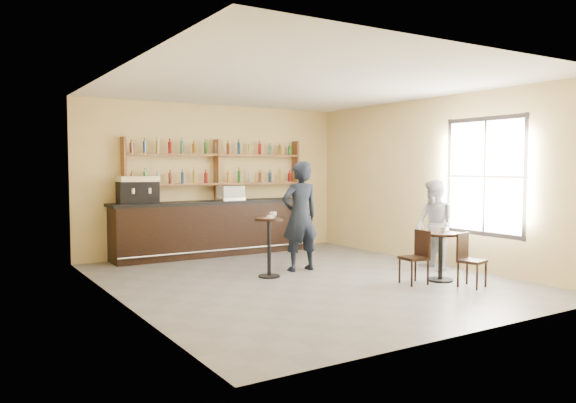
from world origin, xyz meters
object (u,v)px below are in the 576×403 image
patron_second (435,225)px  bar_counter (212,228)px  man_main (300,216)px  espresso_machine (138,190)px  pastry_case (230,193)px  chair_south (472,260)px  cafe_table (441,257)px  chair_west (414,257)px  pedestal_table (269,248)px

patron_second → bar_counter: bearing=-132.8°
man_main → espresso_machine: bearing=-46.2°
pastry_case → chair_south: (1.70, -5.02, -0.89)m
bar_counter → man_main: (0.64, -2.43, 0.41)m
cafe_table → chair_west: chair_west is taller
chair_west → patron_second: bearing=126.5°
chair_west → chair_south: chair_west is taller
espresso_machine → chair_west: 5.46m
pastry_case → espresso_machine: bearing=-177.6°
pedestal_table → man_main: bearing=16.7°
espresso_machine → pedestal_table: size_ratio=0.74×
espresso_machine → chair_west: bearing=-50.9°
chair_south → pedestal_table: bearing=119.0°
cafe_table → chair_south: (0.05, -0.60, 0.02)m
man_main → cafe_table: bearing=127.9°
espresso_machine → patron_second: bearing=-37.3°
bar_counter → man_main: 2.55m
man_main → bar_counter: bearing=-73.6°
bar_counter → cafe_table: bearing=-64.7°
bar_counter → chair_south: size_ratio=5.08×
bar_counter → chair_west: (1.54, -4.37, -0.15)m
pedestal_table → cafe_table: 2.84m
bar_counter → espresso_machine: size_ratio=5.70×
bar_counter → cafe_table: size_ratio=5.34×
bar_counter → cafe_table: bar_counter is taller
bar_counter → chair_south: bar_counter is taller
pastry_case → cafe_table: bearing=-67.2°
espresso_machine → chair_south: espresso_machine is taller
chair_west → pastry_case: bearing=-159.3°
pedestal_table → chair_south: (2.28, -2.36, -0.08)m
cafe_table → espresso_machine: bearing=129.6°
bar_counter → pastry_case: 0.85m
espresso_machine → pastry_case: espresso_machine is taller
pastry_case → pedestal_table: 2.84m
espresso_machine → chair_west: (3.11, -4.37, -0.99)m
pastry_case → pedestal_table: size_ratio=0.51×
espresso_machine → chair_south: 6.32m
espresso_machine → patron_second: 5.68m
cafe_table → man_main: bearing=126.2°
bar_counter → cafe_table: 4.90m
pedestal_table → bar_counter: bearing=87.1°
chair_south → cafe_table: bearing=79.8°
espresso_machine → man_main: man_main is taller
patron_second → pastry_case: bearing=-137.6°
bar_counter → chair_south: 5.46m
bar_counter → espresso_machine: (-1.56, 0.00, 0.84)m
man_main → cafe_table: 2.53m
pedestal_table → chair_south: size_ratio=1.20×
pedestal_table → cafe_table: size_ratio=1.26×
cafe_table → chair_south: chair_south is taller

